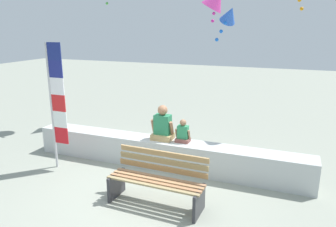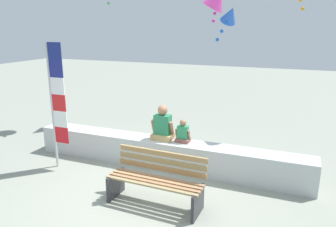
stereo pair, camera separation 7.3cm
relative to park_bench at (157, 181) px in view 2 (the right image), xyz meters
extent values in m
plane|color=gray|center=(-0.45, 0.17, -0.42)|extent=(40.00, 40.00, 0.00)
cube|color=#B9BDBC|center=(-0.45, 1.43, -0.11)|extent=(6.13, 0.52, 0.62)
cube|color=#968259|center=(-0.01, -0.25, 0.03)|extent=(1.67, 0.12, 0.03)
cube|color=#A3714C|center=(0.00, -0.14, 0.03)|extent=(1.67, 0.12, 0.03)
cube|color=#A47951|center=(0.00, -0.03, 0.03)|extent=(1.67, 0.12, 0.03)
cube|color=#A17553|center=(0.00, 0.08, 0.03)|extent=(1.67, 0.12, 0.03)
cube|color=#9E7748|center=(0.01, 0.19, 0.15)|extent=(1.67, 0.10, 0.10)
cube|color=#988255|center=(0.01, 0.21, 0.28)|extent=(1.67, 0.10, 0.10)
cube|color=#A68454|center=(0.01, 0.24, 0.41)|extent=(1.67, 0.10, 0.10)
cube|color=#2D2D33|center=(-0.78, -0.06, -0.19)|extent=(0.07, 0.53, 0.45)
cube|color=#2D2D33|center=(0.77, -0.11, -0.19)|extent=(0.07, 0.53, 0.45)
cube|color=tan|center=(-0.51, 1.48, 0.26)|extent=(0.44, 0.36, 0.12)
cube|color=#297F53|center=(-0.51, 1.48, 0.53)|extent=(0.34, 0.22, 0.42)
cylinder|color=#A2704F|center=(-0.72, 1.46, 0.48)|extent=(0.07, 0.17, 0.31)
cylinder|color=#A2704F|center=(-0.29, 1.46, 0.48)|extent=(0.07, 0.17, 0.31)
sphere|color=#A2704F|center=(-0.51, 1.48, 0.85)|extent=(0.21, 0.21, 0.21)
cube|color=brown|center=(-0.05, 1.48, 0.24)|extent=(0.29, 0.24, 0.08)
cube|color=#2E8B5A|center=(-0.05, 1.48, 0.41)|extent=(0.22, 0.14, 0.28)
cylinder|color=#9A7052|center=(-0.18, 1.47, 0.38)|extent=(0.05, 0.11, 0.20)
cylinder|color=#9A7052|center=(0.09, 1.47, 0.38)|extent=(0.05, 0.11, 0.20)
sphere|color=#9A7052|center=(-0.05, 1.48, 0.62)|extent=(0.14, 0.14, 0.14)
cylinder|color=#B7B7BC|center=(-2.64, 0.58, 0.92)|extent=(0.05, 0.05, 2.68)
cube|color=red|center=(-2.45, 0.58, 0.33)|extent=(0.33, 0.02, 0.35)
cube|color=white|center=(-2.45, 0.58, 0.68)|extent=(0.33, 0.02, 0.35)
cube|color=red|center=(-2.45, 0.58, 1.03)|extent=(0.33, 0.02, 0.35)
cube|color=white|center=(-2.45, 0.58, 1.38)|extent=(0.33, 0.02, 0.35)
cube|color=navy|center=(-2.45, 0.58, 1.73)|extent=(0.33, 0.02, 0.35)
cube|color=navy|center=(-2.45, 0.58, 2.08)|extent=(0.33, 0.02, 0.35)
sphere|color=green|center=(-3.30, 4.04, 3.20)|extent=(0.08, 0.08, 0.08)
sphere|color=#CB2593|center=(-0.01, 3.79, 3.05)|extent=(0.08, 0.08, 0.08)
sphere|color=#CB2593|center=(-0.01, 3.69, 2.87)|extent=(0.08, 0.08, 0.08)
sphere|color=#CB2593|center=(-0.01, 3.59, 2.69)|extent=(0.08, 0.08, 0.08)
sphere|color=orange|center=(1.97, 3.31, 3.11)|extent=(0.08, 0.08, 0.08)
sphere|color=orange|center=(2.03, 3.38, 2.93)|extent=(0.08, 0.08, 0.08)
cone|color=blue|center=(0.56, 2.83, 2.81)|extent=(0.60, 0.61, 0.50)
sphere|color=blue|center=(0.49, 2.76, 2.63)|extent=(0.08, 0.08, 0.08)
sphere|color=blue|center=(0.41, 2.70, 2.45)|extent=(0.08, 0.08, 0.08)
sphere|color=blue|center=(0.34, 2.63, 2.27)|extent=(0.08, 0.08, 0.08)
camera|label=1|loc=(1.99, -4.63, 2.56)|focal=34.54mm
camera|label=2|loc=(2.06, -4.60, 2.56)|focal=34.54mm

